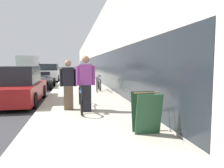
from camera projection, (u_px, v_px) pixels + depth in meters
name	position (u px, v px, depth m)	size (l,w,h in m)	color
sidewalk_slab	(77.00, 77.00, 26.27)	(3.30, 70.00, 0.10)	#B2AA99
storefront_facade	(118.00, 57.00, 35.04)	(10.01, 70.00, 5.55)	#BCB7AD
tandem_bicycle	(81.00, 98.00, 7.21)	(0.52, 2.45, 0.87)	black
person_rider	(86.00, 84.00, 6.89)	(0.60, 0.23, 1.76)	black
person_bystander	(68.00, 85.00, 7.15)	(0.56, 0.22, 1.64)	brown
bike_rack_hoop	(97.00, 83.00, 11.53)	(0.05, 0.60, 0.84)	#4C4C51
cruiser_bike_nearest	(99.00, 84.00, 12.60)	(0.52, 1.67, 0.86)	black
sandwich_board_sign	(146.00, 112.00, 4.77)	(0.56, 0.56, 0.90)	#23472D
parked_sedan_curbside	(18.00, 87.00, 8.94)	(1.84, 4.29, 1.52)	maroon
vintage_roadster_curbside	(41.00, 81.00, 14.54)	(1.70, 4.32, 1.07)	black
parked_sedan_far	(49.00, 73.00, 20.50)	(1.87, 4.03, 1.61)	white
moving_truck	(29.00, 65.00, 33.59)	(2.52, 6.48, 2.77)	orange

